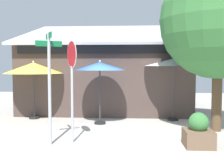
% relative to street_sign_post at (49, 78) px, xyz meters
% --- Properties ---
extents(ground_plane, '(28.00, 28.00, 0.10)m').
position_rel_street_sign_post_xyz_m(ground_plane, '(1.87, 1.27, -1.98)').
color(ground_plane, '#ADA8A0').
extents(cafe_building, '(8.46, 6.04, 4.77)m').
position_rel_street_sign_post_xyz_m(cafe_building, '(1.12, 6.78, -0.15)').
color(cafe_building, '#473833').
rests_on(cafe_building, ground).
extents(street_sign_post, '(0.68, 0.74, 3.23)m').
position_rel_street_sign_post_xyz_m(street_sign_post, '(0.00, 0.00, 0.00)').
color(street_sign_post, '#A8AAB2').
rests_on(street_sign_post, ground).
extents(stop_sign, '(0.42, 0.70, 3.02)m').
position_rel_street_sign_post_xyz_m(stop_sign, '(0.60, 0.23, 0.19)').
color(stop_sign, '#A8AAB2').
rests_on(stop_sign, ground).
extents(patio_umbrella_mustard_left, '(2.50, 2.50, 2.49)m').
position_rel_street_sign_post_xyz_m(patio_umbrella_mustard_left, '(-1.81, 3.77, 0.24)').
color(patio_umbrella_mustard_left, black).
rests_on(patio_umbrella_mustard_left, ground).
extents(patio_umbrella_royal_blue_center, '(1.96, 1.96, 2.50)m').
position_rel_street_sign_post_xyz_m(patio_umbrella_royal_blue_center, '(1.15, 2.88, 0.30)').
color(patio_umbrella_royal_blue_center, black).
rests_on(patio_umbrella_royal_blue_center, ground).
extents(patio_umbrella_ivory_right, '(2.43, 2.43, 2.65)m').
position_rel_street_sign_post_xyz_m(patio_umbrella_ivory_right, '(4.12, 3.74, 0.47)').
color(patio_umbrella_ivory_right, black).
rests_on(patio_umbrella_ivory_right, ground).
extents(sidewalk_planter, '(0.79, 0.79, 0.98)m').
position_rel_street_sign_post_xyz_m(sidewalk_planter, '(4.24, 0.05, -1.52)').
color(sidewalk_planter, brown).
rests_on(sidewalk_planter, ground).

